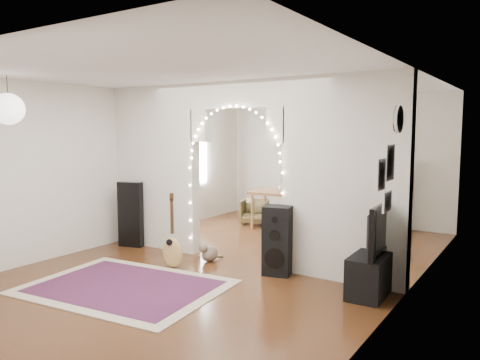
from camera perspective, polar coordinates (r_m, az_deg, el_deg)
The scene contains 24 objects.
floor at distance 7.22m, azimuth -0.25°, elevation -9.83°, with size 7.50×7.50×0.00m, color black.
ceiling at distance 6.98m, azimuth -0.26°, elevation 12.00°, with size 5.00×7.50×0.02m, color white.
wall_back at distance 10.30m, azimuth 11.33°, elevation 2.48°, with size 5.00×0.02×2.70m, color silver.
wall_left at distance 8.60m, azimuth -14.30°, elevation 1.70°, with size 0.02×7.50×2.70m, color silver.
wall_right at distance 5.98m, azimuth 20.18°, elevation -0.36°, with size 0.02×7.50×2.70m, color silver.
divider_wall at distance 6.96m, azimuth -0.25°, elevation 1.51°, with size 5.00×0.20×2.70m.
fairy_lights at distance 6.85m, azimuth -0.85°, elevation 2.48°, with size 1.64×0.04×1.60m, color #FFEABF, non-canonical shape.
window at distance 9.88m, azimuth -6.48°, elevation 3.27°, with size 0.04×1.20×1.40m, color white.
wall_clock at distance 5.37m, azimuth 18.81°, elevation 7.02°, with size 0.31×0.31×0.03m, color white.
picture_frames at distance 5.00m, azimuth 17.43°, elevation 0.27°, with size 0.02×0.50×0.70m, color white, non-canonical shape.
paper_lantern at distance 6.66m, azimuth -26.40°, elevation 7.77°, with size 0.40×0.40×0.40m, color white.
ceiling_fan at distance 8.69m, azimuth 7.11°, elevation 8.82°, with size 1.10×1.10×0.30m, color gold, non-canonical shape.
area_rug at distance 6.25m, azimuth -13.84°, elevation -12.49°, with size 2.42×1.82×0.02m, color maroon.
guitar_case at distance 8.19m, azimuth -13.19°, elevation -4.10°, with size 0.42×0.14×1.11m, color black.
acoustic_guitar at distance 6.85m, azimuth -8.25°, elevation -7.30°, with size 0.39×0.27×0.92m.
tabby_cat at distance 7.17m, azimuth -3.80°, elevation -8.90°, with size 0.25×0.48×0.31m.
floor_speaker at distance 6.48m, azimuth 4.60°, elevation -7.37°, with size 0.44×0.40×0.95m.
media_console at distance 6.05m, azimuth 15.88°, elevation -10.79°, with size 0.40×1.00×0.50m, color black.
tv at distance 5.91m, azimuth 16.04°, elevation -5.59°, with size 1.07×0.14×0.62m, color black.
bookcase at distance 9.81m, azimuth 15.92°, elevation -1.70°, with size 1.34×0.34×1.38m, color #CCB594.
dining_table at distance 9.46m, azimuth 5.18°, elevation -1.82°, with size 1.29×0.94×0.76m.
flower_vase at distance 9.43m, azimuth 5.19°, elevation -0.80°, with size 0.18×0.18×0.19m, color silver.
dining_chair_left at distance 9.91m, azimuth 1.77°, elevation -3.91°, with size 0.55×0.57×0.52m, color brown.
dining_chair_right at distance 7.47m, azimuth 6.32°, elevation -7.52°, with size 0.49×0.50×0.46m, color brown.
Camera 1 is at (3.82, -5.79, 1.99)m, focal length 35.00 mm.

